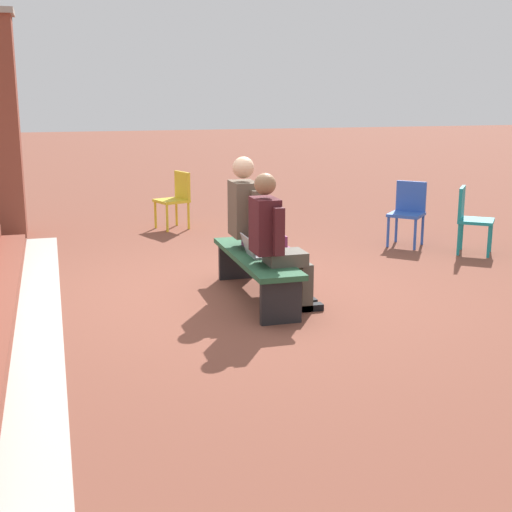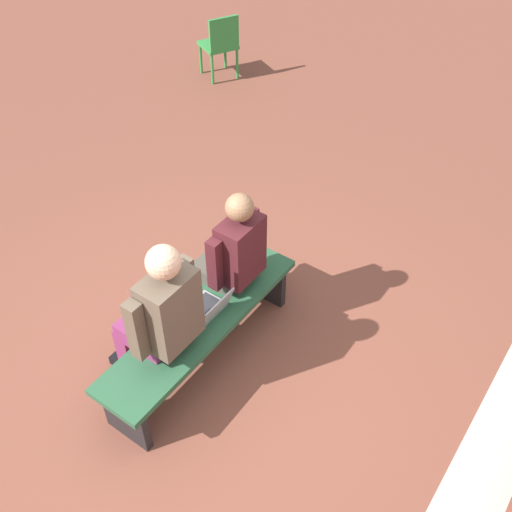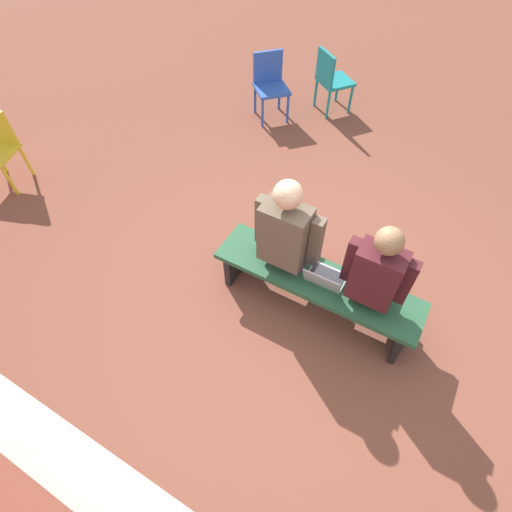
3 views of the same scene
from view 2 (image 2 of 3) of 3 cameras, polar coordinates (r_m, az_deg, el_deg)
ground_plane at (r=4.50m, az=-4.78°, el=-12.30°), size 60.00×60.00×0.00m
bench at (r=4.38m, az=-5.19°, el=-6.81°), size 1.80×0.44×0.45m
person_student at (r=4.39m, az=-2.53°, el=-0.02°), size 0.51×0.65×1.30m
person_adult at (r=3.99m, az=-9.18°, el=-5.59°), size 0.56×0.71×1.38m
laptop at (r=4.30m, az=-4.64°, el=-5.09°), size 0.32×0.29×0.21m
plastic_chair_near_bench_right at (r=8.15m, az=-3.39°, el=19.63°), size 0.56×0.56×0.84m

